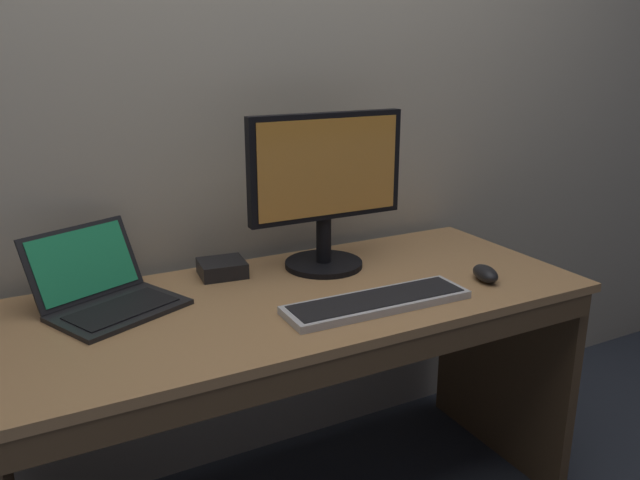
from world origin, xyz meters
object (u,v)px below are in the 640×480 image
(external_monitor, at_px, (326,184))
(computer_mouse, at_px, (485,274))
(laptop_black, at_px, (106,293))
(external_drive_box, at_px, (222,268))
(wired_keyboard, at_px, (377,302))

(external_monitor, relative_size, computer_mouse, 4.48)
(laptop_black, bearing_deg, external_drive_box, 14.99)
(laptop_black, bearing_deg, wired_keyboard, -26.95)
(laptop_black, relative_size, wired_keyboard, 0.79)
(wired_keyboard, relative_size, external_drive_box, 3.85)
(external_monitor, distance_m, computer_mouse, 0.51)
(laptop_black, distance_m, external_monitor, 0.66)
(external_monitor, xyz_separation_m, external_drive_box, (-0.29, 0.08, -0.23))
(laptop_black, height_order, external_monitor, external_monitor)
(laptop_black, relative_size, computer_mouse, 3.67)
(external_monitor, height_order, external_drive_box, external_monitor)
(external_drive_box, bearing_deg, wired_keyboard, -55.73)
(wired_keyboard, distance_m, external_drive_box, 0.48)
(laptop_black, xyz_separation_m, external_monitor, (0.63, 0.01, 0.21))
(external_monitor, xyz_separation_m, computer_mouse, (0.34, -0.30, -0.23))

